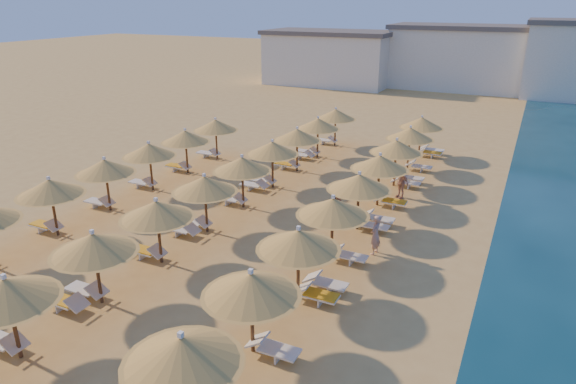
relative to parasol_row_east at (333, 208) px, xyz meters
The scene contains 9 objects.
ground 4.82m from the parasol_row_east, 168.86° to the right, with size 220.00×220.00×0.00m, color tan.
hotel_blocks 45.61m from the parasol_row_east, 91.62° to the left, with size 45.28×12.24×8.10m.
parasol_row_east is the anchor object (origin of this frame).
parasol_row_west 6.15m from the parasol_row_east, behind, with size 3.00×35.96×2.83m.
parasol_row_inland 12.06m from the parasol_row_east, behind, with size 3.00×22.77×2.83m.
loungers 5.09m from the parasol_row_east, behind, with size 15.09×34.52×0.66m.
beachgoer_a 2.37m from the parasol_row_east, 39.71° to the left, with size 0.64×0.42×1.74m, color tan.
beachgoer_b 3.97m from the parasol_row_east, 108.27° to the left, with size 0.78×0.61×1.60m, color tan.
beachgoer_c 8.31m from the parasol_row_east, 84.41° to the left, with size 1.02×0.43×1.75m, color tan.
Camera 1 is at (10.78, -16.99, 10.10)m, focal length 32.00 mm.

